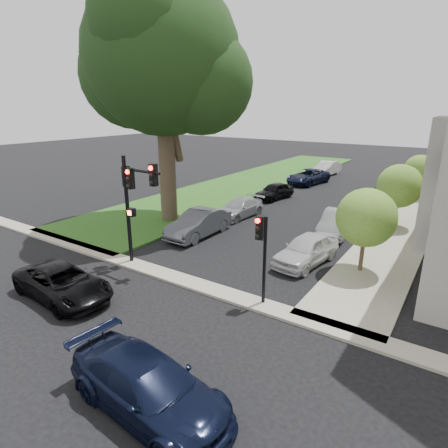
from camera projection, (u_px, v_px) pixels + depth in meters
The scene contains 21 objects.
ground at pixel (156, 301), 15.37m from camera, with size 140.00×140.00×0.00m, color black.
grass_strip at pixel (253, 181), 39.12m from camera, with size 8.00×44.00×0.12m, color #276222.
sidewalk_right at pixel (420, 202), 30.77m from camera, with size 3.50×44.00×0.12m, color gray.
sidewalk_cross at pixel (187, 281), 16.93m from camera, with size 60.00×1.00×0.12m, color gray.
eucalyptus at pixel (161, 57), 22.91m from camera, with size 10.82×9.82×15.33m.
small_tree_a at pixel (366, 218), 17.20m from camera, with size 2.74×2.74×4.11m.
small_tree_b at pixel (399, 186), 23.73m from camera, with size 2.77×2.77×4.16m.
small_tree_c at pixel (420, 170), 31.20m from camera, with size 2.51×2.51×3.77m.
traffic_signal_main at pixel (133, 192), 17.79m from camera, with size 2.65×0.68×5.43m.
traffic_signal_secondary at pixel (262, 244), 14.39m from camera, with size 0.50×0.40×3.71m.
car_cross_near at pixel (63, 283), 15.45m from camera, with size 2.23×4.84×1.35m, color black.
car_cross_far at pixel (148, 386), 9.70m from camera, with size 2.06×5.06×1.47m, color black.
car_parked_0 at pixel (306, 250), 18.81m from camera, with size 1.76×4.38×1.49m, color silver.
car_parked_1 at pixel (336, 223), 23.14m from camera, with size 1.56×4.46×1.47m, color #999BA0.
car_parked_2 at pixel (365, 205), 27.38m from camera, with size 2.30×4.98×1.39m, color #3F4247.
car_parked_3 at pixel (383, 191), 31.78m from camera, with size 1.63×4.05×1.38m, color black.
car_parked_5 at pixel (199, 223), 22.77m from camera, with size 1.70×4.87×1.61m, color #3F4247.
car_parked_6 at pixel (239, 208), 26.73m from camera, with size 1.80×4.42×1.28m, color #999BA0.
car_parked_7 at pixel (274, 191), 31.80m from camera, with size 1.64×4.07×1.39m, color black.
car_parked_8 at pixel (308, 177), 37.93m from camera, with size 2.47×5.36×1.49m, color black.
car_parked_9 at pixel (327, 168), 42.59m from camera, with size 1.64×4.71×1.55m, color silver.
Camera 1 is at (9.92, -9.82, 7.69)m, focal length 30.00 mm.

